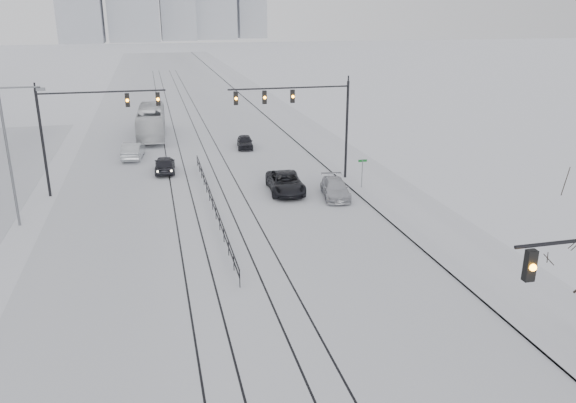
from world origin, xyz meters
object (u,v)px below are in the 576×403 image
object	(u,v)px
sedan_nb_front	(285,183)
sedan_nb_far	(245,142)
sedan_sb_inner	(165,164)
sedan_sb_outer	(133,150)
sedan_nb_right	(335,189)
box_truck	(151,122)

from	to	relation	value
sedan_nb_front	sedan_nb_far	xyz separation A→B (m)	(-0.57, 15.16, -0.11)
sedan_sb_inner	sedan_sb_outer	world-z (taller)	sedan_sb_outer
sedan_nb_far	sedan_nb_right	bearing A→B (deg)	-70.75
sedan_sb_inner	sedan_nb_far	world-z (taller)	sedan_sb_inner
sedan_sb_inner	sedan_nb_right	size ratio (longest dim) A/B	0.92
sedan_nb_right	sedan_sb_inner	bearing A→B (deg)	150.19
sedan_sb_inner	sedan_nb_front	distance (m)	11.75
sedan_sb_inner	sedan_nb_right	distance (m)	15.61
sedan_nb_far	box_truck	world-z (taller)	box_truck
sedan_sb_outer	box_truck	size ratio (longest dim) A/B	0.40
sedan_nb_right	sedan_nb_front	bearing A→B (deg)	157.74
sedan_sb_outer	box_truck	bearing A→B (deg)	-94.21
sedan_sb_inner	sedan_nb_front	bearing A→B (deg)	140.81
sedan_nb_front	sedan_sb_inner	bearing A→B (deg)	142.00
sedan_nb_front	sedan_nb_right	bearing A→B (deg)	-27.95
sedan_nb_right	box_truck	xyz separation A→B (m)	(-12.94, 24.87, 0.97)
box_truck	sedan_sb_outer	bearing A→B (deg)	81.17
sedan_nb_front	box_truck	world-z (taller)	box_truck
sedan_sb_inner	sedan_nb_front	xyz separation A→B (m)	(8.75, -7.84, 0.04)
sedan_sb_outer	sedan_nb_front	size ratio (longest dim) A/B	0.87
sedan_nb_front	box_truck	size ratio (longest dim) A/B	0.46
sedan_sb_outer	sedan_sb_inner	bearing A→B (deg)	122.65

